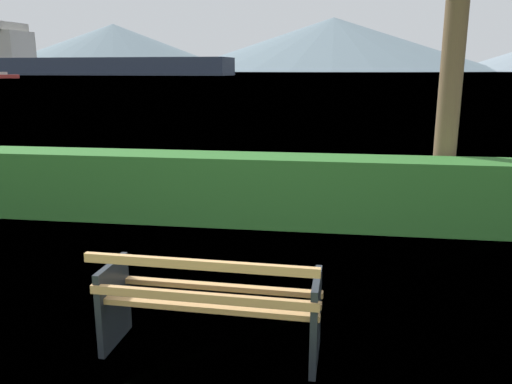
% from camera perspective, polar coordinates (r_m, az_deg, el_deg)
% --- Properties ---
extents(ground_plane, '(1400.00, 1400.00, 0.00)m').
position_cam_1_polar(ground_plane, '(4.20, -4.87, -17.14)').
color(ground_plane, olive).
extents(water_surface, '(620.00, 620.00, 0.00)m').
position_cam_1_polar(water_surface, '(312.41, 8.40, 12.98)').
color(water_surface, '#7A99A8').
rests_on(water_surface, ground_plane).
extents(park_bench, '(1.69, 0.63, 0.87)m').
position_cam_1_polar(park_bench, '(3.95, -5.22, -12.26)').
color(park_bench, tan).
rests_on(park_bench, ground_plane).
extents(hedge_row, '(9.18, 0.70, 0.97)m').
position_cam_1_polar(hedge_row, '(7.20, 1.26, 0.23)').
color(hedge_row, '#2D6B28').
rests_on(hedge_row, ground_plane).
extents(cargo_ship_large, '(112.20, 24.55, 19.51)m').
position_cam_1_polar(cargo_ship_large, '(212.22, -20.54, 13.58)').
color(cargo_ship_large, '#2D384C').
rests_on(cargo_ship_large, water_surface).
extents(fishing_boat_near, '(8.57, 6.80, 1.52)m').
position_cam_1_polar(fishing_boat_near, '(141.74, -26.56, 11.49)').
color(fishing_boat_near, '#B2332D').
rests_on(fishing_boat_near, water_surface).
extents(distant_hills, '(780.35, 347.30, 56.71)m').
position_cam_1_polar(distant_hills, '(581.84, 6.16, 15.83)').
color(distant_hills, slate).
rests_on(distant_hills, ground_plane).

